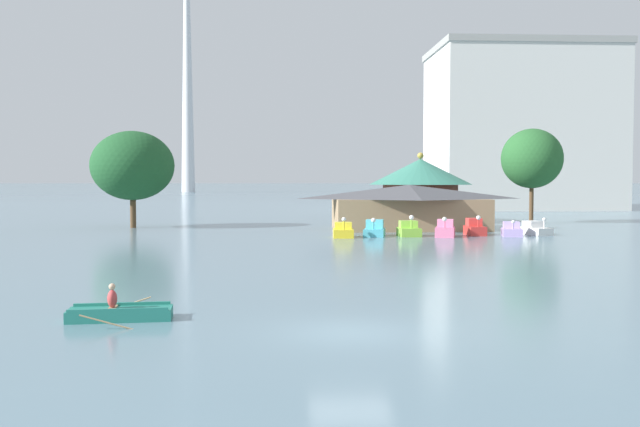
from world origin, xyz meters
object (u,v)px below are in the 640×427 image
(shoreline_tree_right, at_px, (532,159))
(distant_broadcast_tower, at_px, (187,1))
(pedal_boat_white, at_px, (535,229))
(pedal_boat_lavender, at_px, (512,230))
(boathouse, at_px, (409,206))
(pedal_boat_lime, at_px, (409,230))
(rowboat_with_rower, at_px, (120,313))
(shoreline_tree_tall_left, at_px, (133,166))
(pedal_boat_red, at_px, (475,228))
(pedal_boat_cyan, at_px, (375,230))
(background_building_block, at_px, (520,128))
(pedal_boat_pink, at_px, (445,230))
(green_roof_pavilion, at_px, (420,186))
(pedal_boat_yellow, at_px, (343,231))

(shoreline_tree_right, bearing_deg, distant_broadcast_tower, 107.17)
(pedal_boat_white, bearing_deg, pedal_boat_lavender, -77.85)
(boathouse, bearing_deg, pedal_boat_lime, -100.47)
(rowboat_with_rower, distance_m, shoreline_tree_tall_left, 47.38)
(pedal_boat_red, height_order, distant_broadcast_tower, distant_broadcast_tower)
(pedal_boat_cyan, height_order, shoreline_tree_tall_left, shoreline_tree_tall_left)
(background_building_block, bearing_deg, boathouse, -119.73)
(pedal_boat_pink, bearing_deg, pedal_boat_lavender, 110.07)
(background_building_block, bearing_deg, shoreline_tree_tall_left, -141.12)
(pedal_boat_lavender, bearing_deg, pedal_boat_cyan, -80.85)
(pedal_boat_lavender, relative_size, background_building_block, 0.10)
(rowboat_with_rower, relative_size, pedal_boat_red, 1.33)
(green_roof_pavilion, xyz_separation_m, shoreline_tree_right, (11.52, -2.85, 2.90))
(boathouse, relative_size, shoreline_tree_tall_left, 1.61)
(rowboat_with_rower, xyz_separation_m, background_building_block, (43.98, 88.85, 12.76))
(shoreline_tree_tall_left, bearing_deg, boathouse, -7.93)
(pedal_boat_cyan, relative_size, green_roof_pavilion, 0.29)
(green_roof_pavilion, bearing_deg, boathouse, -106.19)
(rowboat_with_rower, bearing_deg, distant_broadcast_tower, 91.61)
(pedal_boat_lime, bearing_deg, shoreline_tree_tall_left, -116.87)
(pedal_boat_yellow, xyz_separation_m, distant_broadcast_tower, (-40.66, 219.86, 72.40))
(pedal_boat_red, distance_m, shoreline_tree_right, 20.15)
(pedal_boat_pink, bearing_deg, green_roof_pavilion, -169.30)
(background_building_block, bearing_deg, pedal_boat_cyan, -119.61)
(rowboat_with_rower, relative_size, distant_broadcast_tower, 0.02)
(pedal_boat_yellow, height_order, shoreline_tree_right, shoreline_tree_right)
(pedal_boat_red, bearing_deg, pedal_boat_pink, -61.99)
(boathouse, bearing_deg, shoreline_tree_tall_left, 172.07)
(pedal_boat_yellow, distance_m, pedal_boat_lavender, 14.09)
(pedal_boat_lavender, bearing_deg, pedal_boat_pink, -73.91)
(boathouse, distance_m, shoreline_tree_right, 17.78)
(rowboat_with_rower, xyz_separation_m, shoreline_tree_right, (32.33, 51.05, 6.72))
(boathouse, bearing_deg, pedal_boat_white, -37.14)
(pedal_boat_lime, xyz_separation_m, pedal_boat_red, (5.76, 0.81, 0.05))
(pedal_boat_lavender, xyz_separation_m, shoreline_tree_right, (7.78, 17.04, 6.47))
(rowboat_with_rower, bearing_deg, shoreline_tree_tall_left, 95.83)
(green_roof_pavilion, xyz_separation_m, distant_broadcast_tower, (-51.01, 199.50, 68.85))
(pedal_boat_cyan, bearing_deg, boathouse, 162.76)
(pedal_boat_lavender, height_order, boathouse, boathouse)
(background_building_block, bearing_deg, pedal_boat_red, -112.48)
(green_roof_pavilion, distance_m, distant_broadcast_tower, 217.12)
(distant_broadcast_tower, bearing_deg, pedal_boat_cyan, -78.79)
(pedal_boat_lavender, height_order, shoreline_tree_right, shoreline_tree_right)
(pedal_boat_pink, relative_size, distant_broadcast_tower, 0.02)
(pedal_boat_yellow, distance_m, pedal_boat_white, 16.60)
(pedal_boat_white, distance_m, distant_broadcast_tower, 236.82)
(pedal_boat_cyan, height_order, shoreline_tree_right, shoreline_tree_right)
(pedal_boat_cyan, bearing_deg, pedal_boat_white, 104.44)
(pedal_boat_white, xyz_separation_m, boathouse, (-9.47, 7.18, 1.74))
(boathouse, bearing_deg, pedal_boat_cyan, -118.87)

